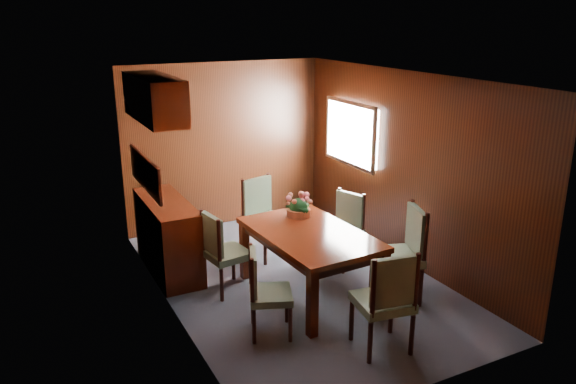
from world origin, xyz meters
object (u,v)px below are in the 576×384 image
chair_left_near (264,288)px  chair_right_near (405,248)px  flower_centerpiece (299,204)px  dining_table (310,241)px  sideboard (168,236)px  chair_head (387,297)px

chair_left_near → chair_right_near: size_ratio=0.83×
chair_right_near → flower_centerpiece: 1.32m
dining_table → chair_right_near: (0.89, -0.53, -0.06)m
dining_table → chair_right_near: chair_right_near is taller
sideboard → flower_centerpiece: bearing=-32.0°
dining_table → flower_centerpiece: bearing=72.7°
sideboard → flower_centerpiece: flower_centerpiece is taller
chair_left_near → chair_head: (0.86, -0.81, 0.08)m
chair_right_near → flower_centerpiece: bearing=55.7°
sideboard → flower_centerpiece: size_ratio=4.61×
sideboard → chair_right_near: chair_right_near is taller
chair_left_near → sideboard: bearing=-145.2°
dining_table → chair_left_near: 0.95m
dining_table → chair_left_near: size_ratio=1.88×
sideboard → chair_head: chair_head is taller
chair_head → sideboard: bearing=125.2°
sideboard → chair_right_near: (2.11, -1.88, 0.14)m
sideboard → dining_table: size_ratio=0.84×
sideboard → chair_left_near: bearing=-76.8°
chair_left_near → flower_centerpiece: bearing=159.1°
sideboard → dining_table: sideboard is taller
chair_left_near → flower_centerpiece: (0.92, 1.00, 0.41)m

